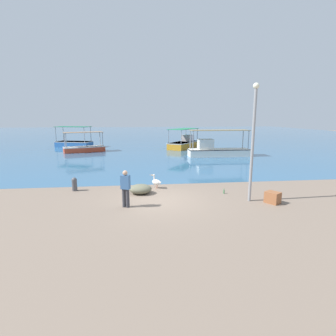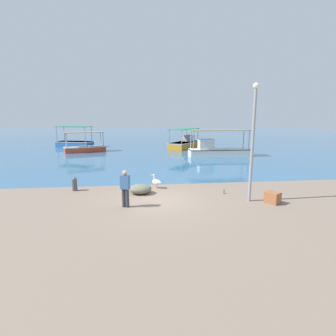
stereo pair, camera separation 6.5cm
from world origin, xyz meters
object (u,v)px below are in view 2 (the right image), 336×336
at_px(fishing_boat_far_right, 85,148).
at_px(mooring_bollard, 75,184).
at_px(fisherman_standing, 125,188).
at_px(fishing_boat_near_right, 75,143).
at_px(pelican, 156,182).
at_px(glass_bottle, 224,192).
at_px(net_pile, 140,189).
at_px(fishing_boat_far_left, 217,150).
at_px(fishing_boat_near_left, 185,143).
at_px(cargo_crate, 273,198).
at_px(lamp_post, 253,137).

xyz_separation_m(fishing_boat_far_right, mooring_bollard, (2.68, -16.69, -0.08)).
relative_size(mooring_bollard, fisherman_standing, 0.44).
bearing_deg(fishing_boat_near_right, pelican, -66.58).
bearing_deg(glass_bottle, net_pile, 173.53).
relative_size(fishing_boat_far_left, fishing_boat_near_right, 1.22).
height_order(fishing_boat_near_right, pelican, fishing_boat_near_right).
xyz_separation_m(fishing_boat_far_left, fisherman_standing, (-8.59, -14.58, 0.24)).
xyz_separation_m(fishing_boat_near_left, fisherman_standing, (-6.50, -21.91, 0.27)).
relative_size(mooring_bollard, glass_bottle, 2.76).
distance_m(fishing_boat_far_right, mooring_bollard, 16.90).
xyz_separation_m(fishing_boat_near_right, cargo_crate, (14.83, -25.29, -0.28)).
relative_size(mooring_bollard, cargo_crate, 1.19).
bearing_deg(fisherman_standing, pelican, 62.34).
height_order(pelican, fisherman_standing, fisherman_standing).
bearing_deg(cargo_crate, fishing_boat_near_left, 90.89).
relative_size(fishing_boat_far_left, mooring_bollard, 8.35).
height_order(pelican, mooring_bollard, pelican).
distance_m(fishing_boat_near_left, fisherman_standing, 22.86).
bearing_deg(net_pile, fisherman_standing, -108.23).
bearing_deg(fisherman_standing, cargo_crate, -1.75).
distance_m(fishing_boat_near_right, pelican, 24.05).
relative_size(fishing_boat_far_right, glass_bottle, 17.83).
bearing_deg(pelican, fishing_boat_near_right, 113.42).
bearing_deg(glass_bottle, fishing_boat_near_right, 119.02).
distance_m(pelican, net_pile, 1.33).
relative_size(fishing_boat_far_left, net_pile, 5.25).
xyz_separation_m(fishing_boat_near_right, pelican, (9.56, -22.07, -0.17)).
height_order(fishing_boat_far_right, pelican, fishing_boat_far_right).
distance_m(fishing_boat_far_right, pelican, 18.17).
bearing_deg(fishing_boat_near_left, fisherman_standing, -106.53).
relative_size(lamp_post, glass_bottle, 20.37).
relative_size(fishing_boat_far_left, fisherman_standing, 3.68).
relative_size(fishing_boat_near_right, cargo_crate, 8.15).
relative_size(lamp_post, mooring_bollard, 7.37).
height_order(pelican, cargo_crate, pelican).
height_order(fishing_boat_near_left, glass_bottle, fishing_boat_near_left).
height_order(mooring_bollard, cargo_crate, mooring_bollard).
bearing_deg(fishing_boat_far_left, lamp_post, -100.62).
distance_m(fishing_boat_near_right, glass_bottle, 26.91).
relative_size(fishing_boat_far_right, fisherman_standing, 2.85).
distance_m(lamp_post, net_pile, 6.22).
bearing_deg(net_pile, fishing_boat_near_left, 73.65).
distance_m(fisherman_standing, glass_bottle, 5.36).
bearing_deg(net_pile, glass_bottle, -6.47).
bearing_deg(cargo_crate, fishing_boat_far_left, 83.29).
relative_size(pelican, glass_bottle, 2.96).
xyz_separation_m(fishing_boat_near_right, fisherman_standing, (7.98, -25.08, 0.36)).
bearing_deg(cargo_crate, lamp_post, 155.07).
xyz_separation_m(fishing_boat_far_left, net_pile, (-7.91, -12.54, -0.41)).
bearing_deg(fishing_boat_far_left, fishing_boat_far_right, 160.15).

